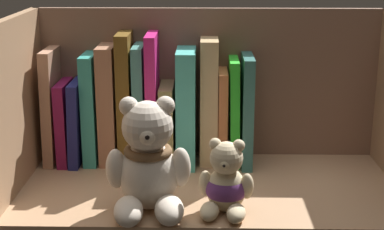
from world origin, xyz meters
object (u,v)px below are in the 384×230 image
at_px(book_1, 68,119).
at_px(book_7, 154,97).
at_px(book_9, 187,104).
at_px(book_6, 141,102).
at_px(book_13, 246,107).
at_px(book_2, 80,119).
at_px(book_8, 168,121).
at_px(book_3, 93,106).
at_px(book_10, 207,100).
at_px(book_0, 54,104).
at_px(book_4, 110,103).
at_px(book_12, 234,109).
at_px(book_11, 222,115).
at_px(teddy_bear_smaller, 226,184).
at_px(book_5, 127,97).
at_px(teddy_bear_larger, 148,164).

height_order(book_1, book_7, book_7).
xyz_separation_m(book_1, book_9, (0.23, 0.00, 0.03)).
height_order(book_1, book_6, book_6).
bearing_deg(book_13, book_2, 180.00).
bearing_deg(book_6, book_8, 0.00).
distance_m(book_3, book_10, 0.22).
bearing_deg(book_0, book_2, 0.00).
height_order(book_4, book_13, book_4).
distance_m(book_12, book_13, 0.02).
xyz_separation_m(book_1, book_12, (0.32, 0.00, 0.02)).
distance_m(book_7, book_11, 0.14).
relative_size(book_0, book_4, 0.97).
relative_size(book_8, book_12, 0.76).
distance_m(book_1, book_8, 0.19).
bearing_deg(book_10, teddy_bear_smaller, -82.93).
xyz_separation_m(book_11, teddy_bear_smaller, (-0.00, -0.23, -0.04)).
bearing_deg(book_12, book_11, 180.00).
bearing_deg(book_6, book_5, 180.00).
relative_size(book_2, teddy_bear_smaller, 1.34).
xyz_separation_m(book_1, teddy_bear_smaller, (0.30, -0.23, -0.03)).
xyz_separation_m(book_13, teddy_bear_smaller, (-0.05, -0.23, -0.06)).
bearing_deg(book_12, teddy_bear_larger, -121.54).
relative_size(book_2, book_8, 1.04).
relative_size(book_12, teddy_bear_smaller, 1.69).
bearing_deg(book_8, book_2, 180.00).
relative_size(book_7, book_8, 1.63).
height_order(book_1, book_5, book_5).
bearing_deg(book_10, book_13, 0.00).
bearing_deg(teddy_bear_smaller, book_13, 79.11).
relative_size(book_2, book_5, 0.64).
bearing_deg(book_12, book_6, 180.00).
xyz_separation_m(book_5, book_8, (0.08, 0.00, -0.05)).
height_order(book_8, teddy_bear_smaller, book_8).
xyz_separation_m(book_11, book_12, (0.02, 0.00, 0.01)).
bearing_deg(book_11, book_1, 180.00).
relative_size(book_8, book_9, 0.70).
distance_m(book_2, book_9, 0.21).
distance_m(book_2, book_3, 0.04).
bearing_deg(teddy_bear_smaller, book_5, 127.70).
relative_size(book_7, book_13, 1.19).
relative_size(book_8, book_10, 0.64).
bearing_deg(book_3, book_10, 0.00).
bearing_deg(book_2, book_0, 180.00).
bearing_deg(book_1, book_5, 0.00).
xyz_separation_m(book_8, teddy_bear_smaller, (0.10, -0.23, -0.03)).
distance_m(book_1, book_11, 0.30).
xyz_separation_m(book_5, teddy_bear_larger, (0.06, -0.23, -0.05)).
distance_m(book_4, book_9, 0.15).
bearing_deg(book_3, book_4, 0.00).
bearing_deg(book_0, book_6, 0.00).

